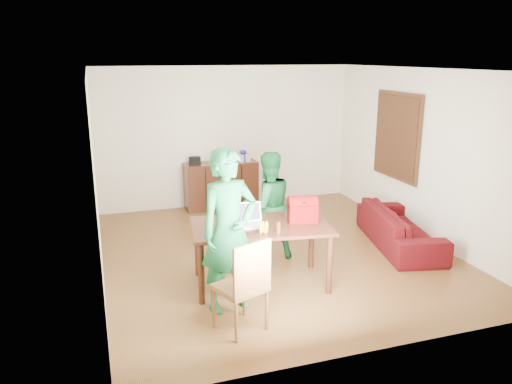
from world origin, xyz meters
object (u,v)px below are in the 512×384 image
object	(u,v)px
person_near	(229,231)
laptop	(250,222)
chair	(241,303)
red_bag	(302,211)
sofa	(400,228)
table	(261,232)
person_far	(268,206)
bottle	(278,227)

from	to	relation	value
person_near	laptop	bearing A→B (deg)	37.20
chair	red_bag	distance (m)	1.59
sofa	table	bearing A→B (deg)	116.75
person_near	laptop	size ratio (longest dim) A/B	4.92
person_far	laptop	size ratio (longest dim) A/B	4.08
person_far	table	bearing A→B (deg)	60.57
sofa	red_bag	bearing A→B (deg)	121.74
person_near	person_far	distance (m)	1.59
table	sofa	distance (m)	2.61
table	person_near	size ratio (longest dim) A/B	0.98
bottle	chair	bearing A→B (deg)	-135.81
red_bag	sofa	distance (m)	2.17
person_near	laptop	world-z (taller)	person_near
chair	table	bearing A→B (deg)	39.47
person_far	red_bag	distance (m)	0.89
person_far	bottle	size ratio (longest dim) A/B	10.01
table	laptop	distance (m)	0.21
laptop	red_bag	xyz separation A→B (m)	(0.69, -0.05, 0.09)
person_far	laptop	distance (m)	0.96
red_bag	sofa	xyz separation A→B (m)	(1.96, 0.68, -0.66)
table	chair	distance (m)	1.21
table	chair	xyz separation A→B (m)	(-0.56, -0.99, -0.40)
table	red_bag	world-z (taller)	red_bag
chair	sofa	distance (m)	3.46
table	sofa	bearing A→B (deg)	22.53
person_near	red_bag	xyz separation A→B (m)	(1.09, 0.43, -0.00)
laptop	sofa	bearing A→B (deg)	18.11
red_bag	chair	bearing A→B (deg)	-128.20
chair	bottle	distance (m)	1.09
laptop	sofa	xyz separation A→B (m)	(2.65, 0.63, -0.57)
person_near	chair	bearing A→B (deg)	-103.92
table	laptop	size ratio (longest dim) A/B	4.79
chair	person_near	xyz separation A→B (m)	(0.01, 0.52, 0.65)
table	red_bag	size ratio (longest dim) A/B	5.06
person_far	laptop	bearing A→B (deg)	52.61
chair	person_near	world-z (taller)	person_near
laptop	bottle	bearing A→B (deg)	-49.64
table	bottle	bearing A→B (deg)	-65.21
sofa	person_near	bearing A→B (deg)	122.54
chair	person_far	distance (m)	2.08
person_far	person_near	bearing A→B (deg)	49.80
person_near	person_far	world-z (taller)	person_near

